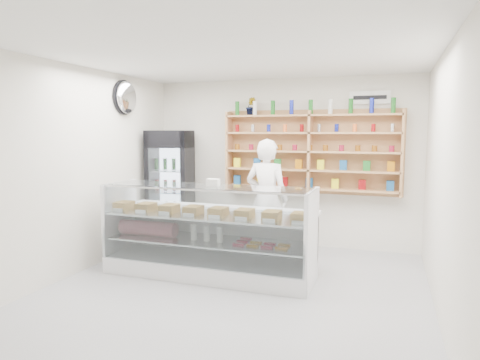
% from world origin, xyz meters
% --- Properties ---
extents(room, '(5.00, 5.00, 5.00)m').
position_xyz_m(room, '(0.00, 0.00, 1.40)').
color(room, '#AFAFB4').
rests_on(room, ground).
extents(display_counter, '(2.80, 0.83, 1.22)m').
position_xyz_m(display_counter, '(-0.52, 0.55, 0.34)').
color(display_counter, white).
rests_on(display_counter, floor).
extents(shop_worker, '(0.70, 0.49, 1.82)m').
position_xyz_m(shop_worker, '(-0.01, 1.59, 0.91)').
color(shop_worker, white).
rests_on(shop_worker, floor).
extents(drinks_cooler, '(0.82, 0.80, 1.94)m').
position_xyz_m(drinks_cooler, '(-1.85, 1.97, 0.97)').
color(drinks_cooler, black).
rests_on(drinks_cooler, floor).
extents(wall_shelving, '(2.84, 0.28, 1.33)m').
position_xyz_m(wall_shelving, '(0.50, 2.34, 1.59)').
color(wall_shelving, tan).
rests_on(wall_shelving, back_wall).
extents(potted_plant, '(0.19, 0.17, 0.30)m').
position_xyz_m(potted_plant, '(-0.51, 2.34, 2.34)').
color(potted_plant, '#1E6626').
rests_on(potted_plant, wall_shelving).
extents(security_mirror, '(0.15, 0.50, 0.50)m').
position_xyz_m(security_mirror, '(-2.17, 1.20, 2.45)').
color(security_mirror, silver).
rests_on(security_mirror, left_wall).
extents(wall_sign, '(0.62, 0.03, 0.20)m').
position_xyz_m(wall_sign, '(1.40, 2.47, 2.45)').
color(wall_sign, white).
rests_on(wall_sign, back_wall).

